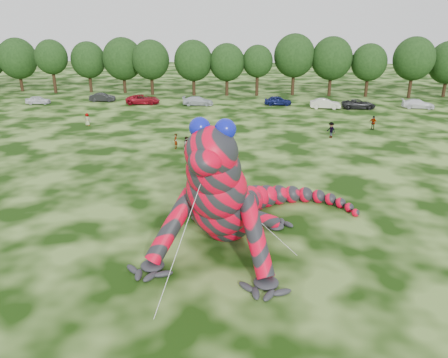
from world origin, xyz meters
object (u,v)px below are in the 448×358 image
at_px(inflatable_gecko, 232,172).
at_px(car_4, 278,101).
at_px(tree_6, 151,68).
at_px(car_2, 143,99).
at_px(car_5, 325,104).
at_px(tree_4, 89,67).
at_px(tree_14, 448,69).
at_px(car_6, 359,104).
at_px(spectator_0, 176,141).
at_px(tree_9, 257,70).
at_px(car_3, 198,101).
at_px(tree_11, 331,67).
at_px(tree_3, 52,67).
at_px(spectator_1, 187,145).
at_px(tree_2, 18,65).
at_px(tree_12, 368,70).
at_px(tree_13, 413,68).
at_px(tree_5, 123,65).
at_px(car_7, 418,104).
at_px(car_1, 102,97).
at_px(spectator_2, 331,130).
at_px(tree_7, 193,68).
at_px(spectator_4, 87,119).
at_px(spectator_3, 373,123).
at_px(tree_10, 294,65).
at_px(tree_8, 227,70).
at_px(car_0, 38,100).

distance_m(inflatable_gecko, car_4, 44.55).
distance_m(tree_6, car_2, 10.01).
height_order(car_4, car_5, car_5).
xyz_separation_m(tree_4, tree_14, (63.10, 0.01, 0.17)).
height_order(car_6, spectator_0, spectator_0).
relative_size(tree_9, car_2, 1.63).
distance_m(car_3, car_4, 12.55).
height_order(tree_11, car_6, tree_11).
relative_size(inflatable_gecko, tree_3, 1.75).
xyz_separation_m(tree_14, car_6, (-16.90, -12.18, -4.01)).
relative_size(tree_4, spectator_1, 5.26).
relative_size(tree_2, car_3, 2.01).
distance_m(tree_12, tree_13, 7.17).
bearing_deg(car_2, car_4, -92.51).
distance_m(tree_2, car_4, 48.82).
distance_m(tree_14, car_3, 43.22).
distance_m(inflatable_gecko, tree_5, 59.13).
bearing_deg(car_7, spectator_1, 137.28).
bearing_deg(tree_13, car_1, -171.22).
height_order(tree_12, spectator_2, tree_12).
relative_size(car_5, car_6, 0.91).
bearing_deg(tree_7, spectator_4, -111.88).
bearing_deg(inflatable_gecko, spectator_0, 121.25).
distance_m(car_7, spectator_3, 17.51).
distance_m(tree_10, tree_13, 19.79).
height_order(car_3, spectator_2, spectator_2).
bearing_deg(tree_13, spectator_3, -115.71).
relative_size(tree_7, tree_12, 1.06).
relative_size(tree_12, tree_13, 0.89).
xyz_separation_m(tree_11, spectator_2, (-3.89, -29.48, -4.14)).
bearing_deg(spectator_1, tree_8, 14.06).
xyz_separation_m(tree_3, car_3, (27.73, -9.91, -4.03)).
relative_size(tree_13, tree_14, 1.08).
height_order(spectator_1, spectator_0, spectator_1).
xyz_separation_m(inflatable_gecko, tree_9, (0.82, 53.22, 0.22)).
distance_m(car_1, car_3, 16.23).
bearing_deg(tree_5, tree_6, -17.46).
bearing_deg(car_0, spectator_3, -115.11).
bearing_deg(inflatable_gecko, tree_3, 134.53).
distance_m(tree_6, tree_10, 25.03).
height_order(tree_5, car_2, tree_5).
bearing_deg(inflatable_gecko, tree_8, 105.17).
bearing_deg(tree_13, tree_6, -179.43).
bearing_deg(spectator_2, car_6, 121.11).
distance_m(tree_10, spectator_3, 27.09).
bearing_deg(inflatable_gecko, spectator_2, 78.92).
height_order(tree_8, tree_10, tree_10).
distance_m(tree_9, tree_11, 12.77).
relative_size(tree_4, car_5, 2.01).
bearing_deg(car_3, tree_5, 51.76).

